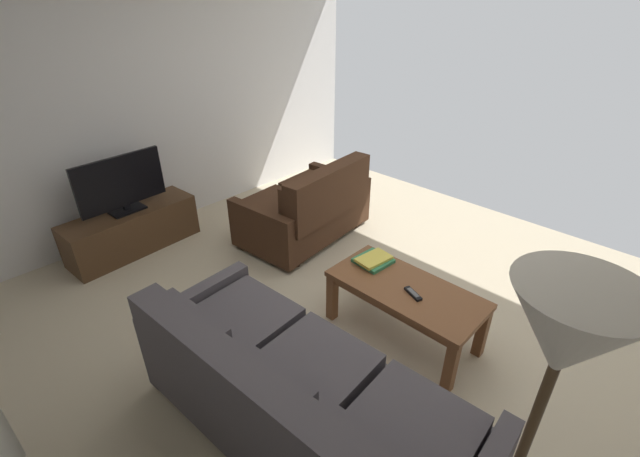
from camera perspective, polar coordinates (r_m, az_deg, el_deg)
name	(u,v)px	position (r m, az deg, el deg)	size (l,w,h in m)	color
ground_plane	(366,310)	(3.65, 6.24, -10.85)	(5.43, 5.03, 0.01)	beige
wall_right	(175,104)	(5.02, -18.91, 15.59)	(0.12, 5.03, 2.55)	silver
sofa_main	(296,401)	(2.53, -3.29, -22.08)	(2.09, 0.97, 0.84)	black
loveseat_near	(308,207)	(4.44, -1.59, 2.84)	(0.94, 1.41, 0.86)	black
coffee_table	(405,295)	(3.22, 11.39, -8.74)	(1.13, 0.54, 0.46)	brown
floor_lamp	(548,385)	(1.23, 28.26, -18.02)	(0.30, 0.30, 1.80)	#47331E
tv_stand	(132,230)	(4.70, -23.88, -0.19)	(0.50, 1.29, 0.44)	#4C331E
flat_tv	(121,184)	(4.49, -25.18, 5.47)	(0.22, 0.85, 0.56)	black
book_stack	(374,260)	(3.38, 7.20, -4.21)	(0.27, 0.29, 0.05)	#337F51
tv_remote	(413,294)	(3.11, 12.38, -8.54)	(0.17, 0.10, 0.02)	black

